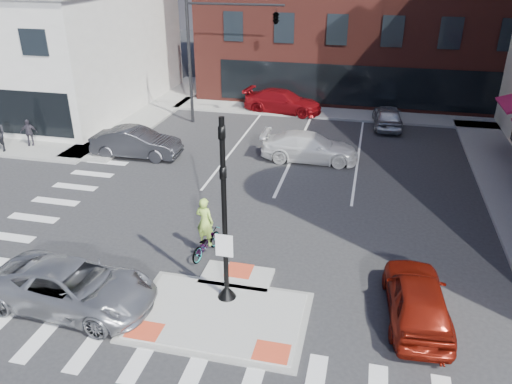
% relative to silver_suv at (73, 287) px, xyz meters
% --- Properties ---
extents(ground, '(120.00, 120.00, 0.00)m').
position_rel_silver_suv_xyz_m(ground, '(4.57, 1.00, -0.74)').
color(ground, '#28282B').
rests_on(ground, ground).
extents(refuge_island, '(5.40, 4.65, 0.13)m').
position_rel_silver_suv_xyz_m(refuge_island, '(4.57, 0.74, -0.69)').
color(refuge_island, gray).
rests_on(refuge_island, ground).
extents(sidewalk_nw, '(23.50, 20.50, 0.15)m').
position_rel_silver_suv_xyz_m(sidewalk_nw, '(-12.19, 16.29, -0.66)').
color(sidewalk_nw, gray).
rests_on(sidewalk_nw, ground).
extents(sidewalk_n, '(26.00, 3.00, 0.15)m').
position_rel_silver_suv_xyz_m(sidewalk_n, '(7.57, 23.00, -0.66)').
color(sidewalk_n, gray).
rests_on(sidewalk_n, ground).
extents(building_nw, '(20.40, 16.40, 14.40)m').
position_rel_silver_suv_xyz_m(building_nw, '(-17.41, 20.98, 3.49)').
color(building_nw, silver).
rests_on(building_nw, ground).
extents(building_far_left, '(10.00, 12.00, 10.00)m').
position_rel_silver_suv_xyz_m(building_far_left, '(0.57, 53.00, 4.26)').
color(building_far_left, slate).
rests_on(building_far_left, ground).
extents(signal_pole, '(0.60, 0.60, 5.98)m').
position_rel_silver_suv_xyz_m(signal_pole, '(4.57, 1.40, 1.62)').
color(signal_pole, black).
rests_on(signal_pole, refuge_island).
extents(mast_arm_signal, '(6.10, 2.24, 8.00)m').
position_rel_silver_suv_xyz_m(mast_arm_signal, '(1.09, 19.00, 5.47)').
color(mast_arm_signal, black).
rests_on(mast_arm_signal, ground).
extents(silver_suv, '(5.44, 2.77, 1.47)m').
position_rel_silver_suv_xyz_m(silver_suv, '(0.00, 0.00, 0.00)').
color(silver_suv, '#A3A5AA').
rests_on(silver_suv, ground).
extents(red_sedan, '(2.08, 4.48, 1.49)m').
position_rel_silver_suv_xyz_m(red_sedan, '(10.40, 1.86, 0.01)').
color(red_sedan, maroon).
rests_on(red_sedan, ground).
extents(white_pickup, '(5.22, 2.26, 1.50)m').
position_rel_silver_suv_xyz_m(white_pickup, '(5.49, 14.00, 0.01)').
color(white_pickup, silver).
rests_on(white_pickup, ground).
extents(bg_car_dark, '(4.87, 1.81, 1.59)m').
position_rel_silver_suv_xyz_m(bg_car_dark, '(-3.76, 12.38, 0.06)').
color(bg_car_dark, '#292A2E').
rests_on(bg_car_dark, ground).
extents(bg_car_silver, '(2.02, 4.37, 1.45)m').
position_rel_silver_suv_xyz_m(bg_car_silver, '(9.57, 20.78, -0.01)').
color(bg_car_silver, '#AFB2B7').
rests_on(bg_car_silver, ground).
extents(bg_car_red, '(5.65, 2.84, 1.57)m').
position_rel_silver_suv_xyz_m(bg_car_red, '(2.46, 22.50, 0.05)').
color(bg_car_red, maroon).
rests_on(bg_car_red, ground).
extents(cyclist, '(1.03, 1.95, 2.32)m').
position_rel_silver_suv_xyz_m(cyclist, '(3.07, 3.80, 0.04)').
color(cyclist, '#3F3F44').
rests_on(cyclist, ground).
extents(pedestrian_b, '(0.95, 0.76, 1.51)m').
position_rel_silver_suv_xyz_m(pedestrian_b, '(-10.33, 12.27, 0.17)').
color(pedestrian_b, '#342F3A').
rests_on(pedestrian_b, sidewalk_nw).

